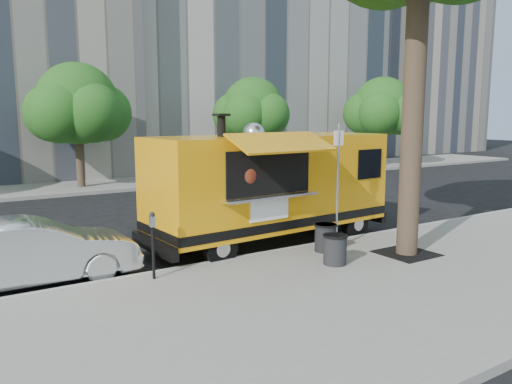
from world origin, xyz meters
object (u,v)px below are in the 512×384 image
(far_tree_d, at_px, (383,107))
(trash_bin_left, at_px, (335,249))
(parking_meter, at_px, (153,237))
(trash_bin_right, at_px, (325,237))
(sedan, at_px, (33,252))
(sign_post, at_px, (338,178))
(far_tree_c, at_px, (253,108))
(food_truck, at_px, (270,184))
(far_tree_b, at_px, (77,104))

(far_tree_d, xyz_separation_m, trash_bin_left, (-17.36, -15.13, -3.40))
(parking_meter, bearing_deg, trash_bin_right, -3.67)
(parking_meter, xyz_separation_m, sedan, (-1.96, 1.35, -0.32))
(sign_post, distance_m, trash_bin_right, 1.41)
(trash_bin_left, bearing_deg, trash_bin_right, 60.89)
(far_tree_c, xyz_separation_m, sign_post, (-6.45, -13.95, -1.87))
(far_tree_d, relative_size, sedan, 1.40)
(far_tree_c, distance_m, food_truck, 14.36)
(sedan, bearing_deg, far_tree_c, -45.14)
(far_tree_c, height_order, trash_bin_left, far_tree_c)
(sign_post, bearing_deg, trash_bin_left, -132.85)
(sign_post, distance_m, food_truck, 1.90)
(sedan, distance_m, trash_bin_right, 6.32)
(sedan, bearing_deg, parking_meter, -123.41)
(sign_post, xyz_separation_m, parking_meter, (-4.55, 0.20, -0.87))
(far_tree_c, height_order, sedan, far_tree_c)
(far_tree_c, xyz_separation_m, trash_bin_right, (-6.85, -14.02, -3.22))
(sign_post, relative_size, sedan, 0.75)
(far_tree_c, distance_m, sedan, 18.20)
(food_truck, xyz_separation_m, trash_bin_left, (-0.15, -2.70, -1.08))
(trash_bin_right, bearing_deg, parking_meter, 176.33)
(far_tree_c, distance_m, sign_post, 15.48)
(sign_post, relative_size, food_truck, 0.44)
(far_tree_d, distance_m, food_truck, 21.35)
(sign_post, distance_m, trash_bin_left, 1.90)
(far_tree_b, height_order, trash_bin_right, far_tree_b)
(far_tree_b, bearing_deg, trash_bin_left, -83.85)
(trash_bin_right, bearing_deg, far_tree_c, 63.95)
(parking_meter, bearing_deg, trash_bin_left, -17.94)
(far_tree_c, relative_size, sign_post, 1.74)
(far_tree_b, height_order, far_tree_d, far_tree_d)
(food_truck, bearing_deg, sedan, 178.09)
(food_truck, distance_m, trash_bin_left, 2.91)
(food_truck, bearing_deg, trash_bin_left, -96.78)
(far_tree_d, bearing_deg, far_tree_c, -178.85)
(far_tree_c, relative_size, parking_meter, 3.90)
(sign_post, height_order, food_truck, food_truck)
(parking_meter, height_order, trash_bin_right, parking_meter)
(far_tree_b, xyz_separation_m, parking_meter, (-2.00, -14.05, -2.85))
(sign_post, relative_size, parking_meter, 2.25)
(trash_bin_right, bearing_deg, far_tree_d, 40.15)
(far_tree_c, bearing_deg, far_tree_d, 1.15)
(parking_meter, height_order, food_truck, food_truck)
(trash_bin_left, bearing_deg, far_tree_c, 63.76)
(food_truck, xyz_separation_m, trash_bin_right, (0.36, -1.78, -1.07))
(trash_bin_left, relative_size, trash_bin_right, 0.99)
(far_tree_b, relative_size, trash_bin_left, 8.50)
(far_tree_c, xyz_separation_m, parking_meter, (-11.00, -13.75, -2.74))
(sign_post, xyz_separation_m, sedan, (-6.51, 1.55, -1.19))
(far_tree_b, relative_size, parking_meter, 4.12)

